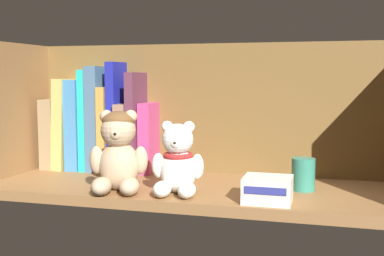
% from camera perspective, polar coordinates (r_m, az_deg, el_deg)
% --- Properties ---
extents(shelf_board, '(0.81, 0.28, 0.02)m').
position_cam_1_polar(shelf_board, '(0.99, 0.35, -7.22)').
color(shelf_board, olive).
rests_on(shelf_board, ground).
extents(shelf_back_panel, '(0.83, 0.01, 0.31)m').
position_cam_1_polar(shelf_back_panel, '(1.11, 2.30, 1.72)').
color(shelf_back_panel, brown).
rests_on(shelf_back_panel, ground).
extents(shelf_side_panel_left, '(0.02, 0.30, 0.31)m').
position_cam_1_polar(shelf_side_panel_left, '(1.15, -20.01, 1.51)').
color(shelf_side_panel_left, olive).
rests_on(shelf_side_panel_left, ground).
extents(book_0, '(0.03, 0.10, 0.16)m').
position_cam_1_polar(book_0, '(1.22, -15.35, -0.56)').
color(book_0, '#8E7651').
rests_on(book_0, shelf_board).
extents(book_1, '(0.04, 0.11, 0.21)m').
position_cam_1_polar(book_1, '(1.21, -14.06, 0.50)').
color(book_1, tan).
rests_on(book_1, shelf_board).
extents(book_2, '(0.03, 0.10, 0.21)m').
position_cam_1_polar(book_2, '(1.19, -12.74, 0.42)').
color(book_2, teal).
rests_on(book_2, shelf_board).
extents(book_3, '(0.02, 0.10, 0.23)m').
position_cam_1_polar(book_3, '(1.18, -11.62, 0.94)').
color(book_3, '#1EC2AE').
rests_on(book_3, shelf_board).
extents(book_4, '(0.03, 0.10, 0.24)m').
position_cam_1_polar(book_4, '(1.17, -10.52, 1.10)').
color(book_4, '#426483').
rests_on(book_4, shelf_board).
extents(book_5, '(0.02, 0.12, 0.19)m').
position_cam_1_polar(book_5, '(1.16, -9.34, -0.06)').
color(book_5, '#BF8A3B').
rests_on(book_5, shelf_board).
extents(book_6, '(0.02, 0.10, 0.25)m').
position_cam_1_polar(book_6, '(1.15, -8.39, 1.29)').
color(book_6, '#1B2099').
rests_on(book_6, shelf_board).
extents(book_7, '(0.03, 0.13, 0.16)m').
position_cam_1_polar(book_7, '(1.14, -7.19, -1.05)').
color(book_7, '#97725D').
rests_on(book_7, shelf_board).
extents(book_8, '(0.02, 0.13, 0.22)m').
position_cam_1_polar(book_8, '(1.13, -6.04, 0.66)').
color(book_8, '#5A2C42').
rests_on(book_8, shelf_board).
extents(book_9, '(0.03, 0.09, 0.16)m').
position_cam_1_polar(book_9, '(1.12, -4.83, -1.09)').
color(book_9, '#BF3D7B').
rests_on(book_9, shelf_board).
extents(teddy_bear_larger, '(0.12, 0.12, 0.15)m').
position_cam_1_polar(teddy_bear_larger, '(0.94, -8.48, -2.84)').
color(teddy_bear_larger, tan).
rests_on(teddy_bear_larger, shelf_board).
extents(teddy_bear_smaller, '(0.10, 0.10, 0.13)m').
position_cam_1_polar(teddy_bear_smaller, '(0.91, -1.68, -4.05)').
color(teddy_bear_smaller, white).
rests_on(teddy_bear_smaller, shelf_board).
extents(pillar_candle, '(0.04, 0.04, 0.06)m').
position_cam_1_polar(pillar_candle, '(0.97, 12.70, -5.23)').
color(pillar_candle, '#2D7A66').
rests_on(pillar_candle, shelf_board).
extents(small_product_box, '(0.08, 0.07, 0.04)m').
position_cam_1_polar(small_product_box, '(0.87, 8.72, -7.01)').
color(small_product_box, silver).
rests_on(small_product_box, shelf_board).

